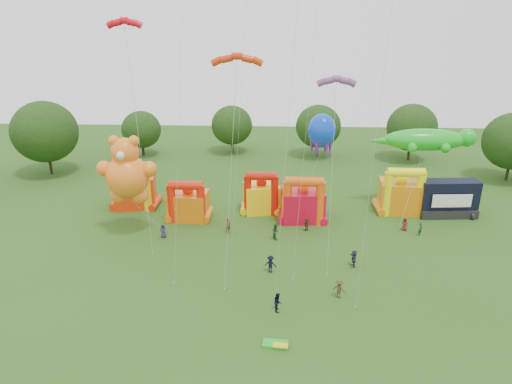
{
  "coord_description": "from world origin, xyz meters",
  "views": [
    {
      "loc": [
        0.06,
        -27.62,
        24.24
      ],
      "look_at": [
        -1.92,
        18.0,
        6.78
      ],
      "focal_mm": 32.0,
      "sensor_mm": 36.0,
      "label": 1
    }
  ],
  "objects_px": {
    "octopus_kite": "(312,170)",
    "spectator_4": "(307,224)",
    "bouncy_castle_2": "(261,196)",
    "gecko_kite": "(416,173)",
    "teddy_bear_kite": "(128,175)",
    "spectator_0": "(163,231)",
    "stage_trailer": "(448,199)",
    "bouncy_castle_0": "(135,189)"
  },
  "relations": [
    {
      "from": "bouncy_castle_2",
      "to": "teddy_bear_kite",
      "type": "height_order",
      "value": "teddy_bear_kite"
    },
    {
      "from": "gecko_kite",
      "to": "spectator_4",
      "type": "height_order",
      "value": "gecko_kite"
    },
    {
      "from": "teddy_bear_kite",
      "to": "spectator_0",
      "type": "distance_m",
      "value": 7.69
    },
    {
      "from": "octopus_kite",
      "to": "spectator_0",
      "type": "xyz_separation_m",
      "value": [
        -17.76,
        -7.4,
        -5.36
      ]
    },
    {
      "from": "bouncy_castle_2",
      "to": "gecko_kite",
      "type": "xyz_separation_m",
      "value": [
        19.83,
        0.29,
        3.36
      ]
    },
    {
      "from": "octopus_kite",
      "to": "spectator_0",
      "type": "relative_size",
      "value": 7.63
    },
    {
      "from": "spectator_4",
      "to": "teddy_bear_kite",
      "type": "bearing_deg",
      "value": -28.81
    },
    {
      "from": "octopus_kite",
      "to": "spectator_0",
      "type": "height_order",
      "value": "octopus_kite"
    },
    {
      "from": "spectator_4",
      "to": "bouncy_castle_0",
      "type": "bearing_deg",
      "value": -48.89
    },
    {
      "from": "gecko_kite",
      "to": "spectator_4",
      "type": "xyz_separation_m",
      "value": [
        -14.14,
        -5.91,
        -4.78
      ]
    },
    {
      "from": "teddy_bear_kite",
      "to": "gecko_kite",
      "type": "xyz_separation_m",
      "value": [
        35.0,
        7.31,
        -1.77
      ]
    },
    {
      "from": "gecko_kite",
      "to": "spectator_0",
      "type": "xyz_separation_m",
      "value": [
        -31.11,
        -8.49,
        -4.75
      ]
    },
    {
      "from": "spectator_0",
      "to": "stage_trailer",
      "type": "bearing_deg",
      "value": 17.67
    },
    {
      "from": "teddy_bear_kite",
      "to": "gecko_kite",
      "type": "bearing_deg",
      "value": 11.79
    },
    {
      "from": "stage_trailer",
      "to": "teddy_bear_kite",
      "type": "xyz_separation_m",
      "value": [
        -39.41,
        -6.91,
        5.07
      ]
    },
    {
      "from": "octopus_kite",
      "to": "spectator_4",
      "type": "bearing_deg",
      "value": -99.26
    },
    {
      "from": "octopus_kite",
      "to": "spectator_4",
      "type": "distance_m",
      "value": 7.28
    },
    {
      "from": "bouncy_castle_2",
      "to": "spectator_0",
      "type": "distance_m",
      "value": 14.01
    },
    {
      "from": "stage_trailer",
      "to": "octopus_kite",
      "type": "distance_m",
      "value": 18.2
    },
    {
      "from": "gecko_kite",
      "to": "octopus_kite",
      "type": "bearing_deg",
      "value": -175.35
    },
    {
      "from": "gecko_kite",
      "to": "bouncy_castle_0",
      "type": "bearing_deg",
      "value": 178.79
    },
    {
      "from": "gecko_kite",
      "to": "octopus_kite",
      "type": "height_order",
      "value": "octopus_kite"
    },
    {
      "from": "stage_trailer",
      "to": "octopus_kite",
      "type": "xyz_separation_m",
      "value": [
        -17.76,
        -0.69,
        3.91
      ]
    },
    {
      "from": "spectator_4",
      "to": "gecko_kite",
      "type": "bearing_deg",
      "value": 170.07
    },
    {
      "from": "spectator_0",
      "to": "spectator_4",
      "type": "xyz_separation_m",
      "value": [
        16.97,
        2.57,
        -0.03
      ]
    },
    {
      "from": "bouncy_castle_0",
      "to": "spectator_0",
      "type": "bearing_deg",
      "value": -57.14
    },
    {
      "from": "bouncy_castle_0",
      "to": "teddy_bear_kite",
      "type": "relative_size",
      "value": 0.56
    },
    {
      "from": "teddy_bear_kite",
      "to": "octopus_kite",
      "type": "height_order",
      "value": "octopus_kite"
    },
    {
      "from": "teddy_bear_kite",
      "to": "octopus_kite",
      "type": "distance_m",
      "value": 22.56
    },
    {
      "from": "bouncy_castle_0",
      "to": "gecko_kite",
      "type": "height_order",
      "value": "gecko_kite"
    },
    {
      "from": "bouncy_castle_0",
      "to": "octopus_kite",
      "type": "bearing_deg",
      "value": -4.5
    },
    {
      "from": "bouncy_castle_2",
      "to": "octopus_kite",
      "type": "height_order",
      "value": "octopus_kite"
    },
    {
      "from": "bouncy_castle_0",
      "to": "spectator_0",
      "type": "distance_m",
      "value": 11.17
    },
    {
      "from": "gecko_kite",
      "to": "stage_trailer",
      "type": "bearing_deg",
      "value": -5.15
    },
    {
      "from": "gecko_kite",
      "to": "spectator_0",
      "type": "relative_size",
      "value": 8.17
    },
    {
      "from": "spectator_0",
      "to": "spectator_4",
      "type": "relative_size",
      "value": 1.03
    },
    {
      "from": "bouncy_castle_0",
      "to": "bouncy_castle_2",
      "type": "xyz_separation_m",
      "value": [
        17.26,
        -1.08,
        -0.32
      ]
    },
    {
      "from": "stage_trailer",
      "to": "spectator_0",
      "type": "xyz_separation_m",
      "value": [
        -35.52,
        -8.09,
        -1.45
      ]
    },
    {
      "from": "spectator_4",
      "to": "octopus_kite",
      "type": "bearing_deg",
      "value": -131.9
    },
    {
      "from": "spectator_0",
      "to": "spectator_4",
      "type": "bearing_deg",
      "value": 13.46
    },
    {
      "from": "bouncy_castle_2",
      "to": "stage_trailer",
      "type": "bearing_deg",
      "value": -0.24
    },
    {
      "from": "teddy_bear_kite",
      "to": "gecko_kite",
      "type": "relative_size",
      "value": 0.86
    }
  ]
}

